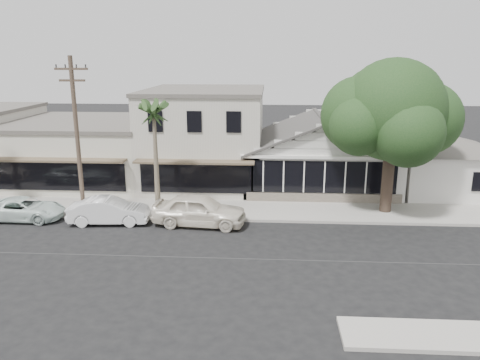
# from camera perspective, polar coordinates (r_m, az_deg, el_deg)

# --- Properties ---
(ground) EXTENTS (140.00, 140.00, 0.00)m
(ground) POSITION_cam_1_polar(r_m,az_deg,el_deg) (21.66, -0.82, -9.56)
(ground) COLOR black
(ground) RESTS_ON ground
(sidewalk_north) EXTENTS (90.00, 3.50, 0.15)m
(sidewalk_north) POSITION_cam_1_polar(r_m,az_deg,el_deg) (29.45, -15.54, -3.25)
(sidewalk_north) COLOR #9E9991
(sidewalk_north) RESTS_ON ground
(corner_shop) EXTENTS (10.40, 8.60, 5.10)m
(corner_shop) POSITION_cam_1_polar(r_m,az_deg,el_deg) (32.94, 9.54, 3.57)
(corner_shop) COLOR silver
(corner_shop) RESTS_ON ground
(side_cottage) EXTENTS (6.00, 6.00, 3.00)m
(side_cottage) POSITION_cam_1_polar(r_m,az_deg,el_deg) (34.11, 23.45, 1.00)
(side_cottage) COLOR silver
(side_cottage) RESTS_ON ground
(row_building_near) EXTENTS (8.00, 10.00, 6.50)m
(row_building_near) POSITION_cam_1_polar(r_m,az_deg,el_deg) (33.95, -4.20, 5.16)
(row_building_near) COLOR beige
(row_building_near) RESTS_ON ground
(row_building_midnear) EXTENTS (10.00, 10.00, 4.20)m
(row_building_midnear) POSITION_cam_1_polar(r_m,az_deg,el_deg) (36.46, -18.34, 3.27)
(row_building_midnear) COLOR beige
(row_building_midnear) RESTS_ON ground
(utility_pole) EXTENTS (1.80, 0.24, 9.00)m
(utility_pole) POSITION_cam_1_polar(r_m,az_deg,el_deg) (27.32, -19.26, 5.26)
(utility_pole) COLOR brown
(utility_pole) RESTS_ON ground
(car_0) EXTENTS (5.26, 2.53, 1.73)m
(car_0) POSITION_cam_1_polar(r_m,az_deg,el_deg) (25.55, -4.99, -3.65)
(car_0) COLOR white
(car_0) RESTS_ON ground
(car_1) EXTENTS (4.49, 1.87, 1.44)m
(car_1) POSITION_cam_1_polar(r_m,az_deg,el_deg) (26.74, -15.68, -3.64)
(car_1) COLOR white
(car_1) RESTS_ON ground
(car_2) EXTENTS (4.51, 2.12, 1.25)m
(car_2) POSITION_cam_1_polar(r_m,az_deg,el_deg) (29.05, -24.84, -3.22)
(car_2) COLOR white
(car_2) RESTS_ON ground
(shade_tree) EXTENTS (8.04, 7.27, 8.92)m
(shade_tree) POSITION_cam_1_polar(r_m,az_deg,el_deg) (27.87, 17.89, 7.81)
(shade_tree) COLOR #423328
(shade_tree) RESTS_ON ground
(palm_east) EXTENTS (2.89, 2.89, 7.03)m
(palm_east) POSITION_cam_1_polar(r_m,az_deg,el_deg) (26.26, -10.48, 8.19)
(palm_east) COLOR #726651
(palm_east) RESTS_ON ground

